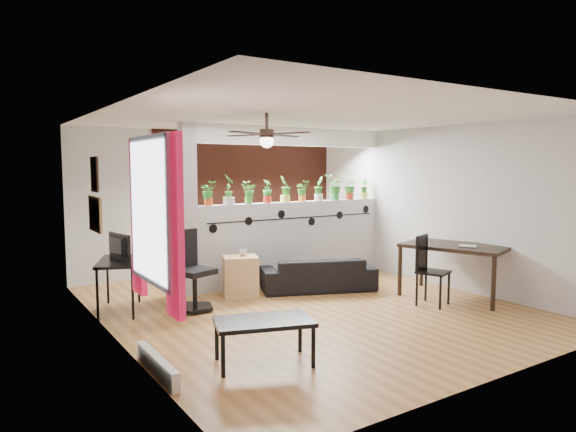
{
  "coord_description": "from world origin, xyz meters",
  "views": [
    {
      "loc": [
        -4.05,
        -5.76,
        1.94
      ],
      "look_at": [
        0.1,
        0.6,
        1.21
      ],
      "focal_mm": 32.0,
      "sensor_mm": 36.0,
      "label": 1
    }
  ],
  "objects_px": {
    "cup": "(243,253)",
    "potted_plant_6": "(319,188)",
    "potted_plant_5": "(302,190)",
    "potted_plant_8": "(349,187)",
    "potted_plant_4": "(285,188)",
    "potted_plant_9": "(364,188)",
    "potted_plant_2": "(248,192)",
    "office_chair": "(191,276)",
    "folding_chair": "(427,264)",
    "ceiling_fan": "(267,136)",
    "potted_plant_3": "(267,191)",
    "potted_plant_7": "(334,187)",
    "potted_plant_1": "(229,189)",
    "computer_desk": "(119,265)",
    "coffee_table": "(264,324)",
    "dining_table": "(455,250)",
    "potted_plant_0": "(208,192)",
    "sofa": "(318,274)",
    "cube_shelf": "(240,276)"
  },
  "relations": [
    {
      "from": "potted_plant_8",
      "to": "office_chair",
      "type": "xyz_separation_m",
      "value": [
        -3.44,
        -0.81,
        -1.1
      ]
    },
    {
      "from": "potted_plant_2",
      "to": "office_chair",
      "type": "height_order",
      "value": "potted_plant_2"
    },
    {
      "from": "potted_plant_1",
      "to": "potted_plant_2",
      "type": "xyz_separation_m",
      "value": [
        0.35,
        -0.0,
        -0.06
      ]
    },
    {
      "from": "potted_plant_2",
      "to": "coffee_table",
      "type": "height_order",
      "value": "potted_plant_2"
    },
    {
      "from": "potted_plant_2",
      "to": "sofa",
      "type": "relative_size",
      "value": 0.22
    },
    {
      "from": "cup",
      "to": "potted_plant_8",
      "type": "bearing_deg",
      "value": 11.9
    },
    {
      "from": "potted_plant_1",
      "to": "potted_plant_4",
      "type": "distance_m",
      "value": 1.05
    },
    {
      "from": "sofa",
      "to": "cube_shelf",
      "type": "height_order",
      "value": "cube_shelf"
    },
    {
      "from": "potted_plant_5",
      "to": "potted_plant_8",
      "type": "xyz_separation_m",
      "value": [
        1.05,
        -0.0,
        0.03
      ]
    },
    {
      "from": "office_chair",
      "to": "potted_plant_6",
      "type": "bearing_deg",
      "value": 16.41
    },
    {
      "from": "office_chair",
      "to": "potted_plant_2",
      "type": "bearing_deg",
      "value": 31.19
    },
    {
      "from": "dining_table",
      "to": "potted_plant_7",
      "type": "bearing_deg",
      "value": 101.39
    },
    {
      "from": "potted_plant_2",
      "to": "office_chair",
      "type": "xyz_separation_m",
      "value": [
        -1.33,
        -0.81,
        -1.07
      ]
    },
    {
      "from": "cube_shelf",
      "to": "dining_table",
      "type": "xyz_separation_m",
      "value": [
        2.65,
        -1.78,
        0.4
      ]
    },
    {
      "from": "potted_plant_0",
      "to": "potted_plant_4",
      "type": "xyz_separation_m",
      "value": [
        1.4,
        0.0,
        0.03
      ]
    },
    {
      "from": "potted_plant_1",
      "to": "potted_plant_9",
      "type": "height_order",
      "value": "potted_plant_1"
    },
    {
      "from": "computer_desk",
      "to": "potted_plant_6",
      "type": "bearing_deg",
      "value": 5.43
    },
    {
      "from": "potted_plant_2",
      "to": "sofa",
      "type": "bearing_deg",
      "value": -46.18
    },
    {
      "from": "potted_plant_4",
      "to": "potted_plant_9",
      "type": "distance_m",
      "value": 1.76
    },
    {
      "from": "cup",
      "to": "office_chair",
      "type": "bearing_deg",
      "value": -163.49
    },
    {
      "from": "ceiling_fan",
      "to": "potted_plant_2",
      "type": "height_order",
      "value": "ceiling_fan"
    },
    {
      "from": "potted_plant_1",
      "to": "potted_plant_7",
      "type": "bearing_deg",
      "value": -0.0
    },
    {
      "from": "cup",
      "to": "dining_table",
      "type": "relative_size",
      "value": 0.07
    },
    {
      "from": "computer_desk",
      "to": "sofa",
      "type": "bearing_deg",
      "value": -9.28
    },
    {
      "from": "sofa",
      "to": "computer_desk",
      "type": "height_order",
      "value": "computer_desk"
    },
    {
      "from": "potted_plant_1",
      "to": "computer_desk",
      "type": "xyz_separation_m",
      "value": [
        -1.82,
        -0.34,
        -0.97
      ]
    },
    {
      "from": "office_chair",
      "to": "ceiling_fan",
      "type": "bearing_deg",
      "value": -58.54
    },
    {
      "from": "ceiling_fan",
      "to": "potted_plant_3",
      "type": "relative_size",
      "value": 3.13
    },
    {
      "from": "sofa",
      "to": "office_chair",
      "type": "height_order",
      "value": "office_chair"
    },
    {
      "from": "potted_plant_4",
      "to": "dining_table",
      "type": "height_order",
      "value": "potted_plant_4"
    },
    {
      "from": "potted_plant_2",
      "to": "cup",
      "type": "height_order",
      "value": "potted_plant_2"
    },
    {
      "from": "potted_plant_2",
      "to": "folding_chair",
      "type": "relative_size",
      "value": 0.37
    },
    {
      "from": "sofa",
      "to": "potted_plant_9",
      "type": "bearing_deg",
      "value": -131.8
    },
    {
      "from": "potted_plant_9",
      "to": "cup",
      "type": "height_order",
      "value": "potted_plant_9"
    },
    {
      "from": "ceiling_fan",
      "to": "potted_plant_2",
      "type": "relative_size",
      "value": 3.27
    },
    {
      "from": "potted_plant_2",
      "to": "potted_plant_8",
      "type": "height_order",
      "value": "potted_plant_8"
    },
    {
      "from": "coffee_table",
      "to": "office_chair",
      "type": "bearing_deg",
      "value": 86.06
    },
    {
      "from": "ceiling_fan",
      "to": "potted_plant_6",
      "type": "relative_size",
      "value": 2.81
    },
    {
      "from": "potted_plant_3",
      "to": "cup",
      "type": "height_order",
      "value": "potted_plant_3"
    },
    {
      "from": "potted_plant_2",
      "to": "cup",
      "type": "relative_size",
      "value": 2.96
    },
    {
      "from": "potted_plant_6",
      "to": "folding_chair",
      "type": "height_order",
      "value": "potted_plant_6"
    },
    {
      "from": "potted_plant_3",
      "to": "potted_plant_2",
      "type": "bearing_deg",
      "value": 180.0
    },
    {
      "from": "potted_plant_0",
      "to": "sofa",
      "type": "distance_m",
      "value": 2.15
    },
    {
      "from": "potted_plant_3",
      "to": "folding_chair",
      "type": "distance_m",
      "value": 2.83
    },
    {
      "from": "potted_plant_8",
      "to": "computer_desk",
      "type": "bearing_deg",
      "value": -175.46
    },
    {
      "from": "ceiling_fan",
      "to": "potted_plant_3",
      "type": "height_order",
      "value": "ceiling_fan"
    },
    {
      "from": "computer_desk",
      "to": "coffee_table",
      "type": "height_order",
      "value": "computer_desk"
    },
    {
      "from": "potted_plant_1",
      "to": "dining_table",
      "type": "xyz_separation_m",
      "value": [
        2.57,
        -2.31,
        -0.9
      ]
    },
    {
      "from": "potted_plant_2",
      "to": "potted_plant_7",
      "type": "height_order",
      "value": "potted_plant_7"
    },
    {
      "from": "cup",
      "to": "potted_plant_6",
      "type": "bearing_deg",
      "value": 16.36
    }
  ]
}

